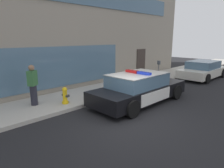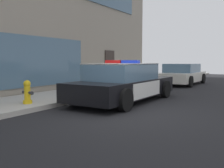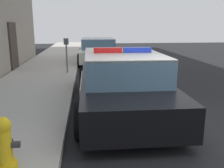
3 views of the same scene
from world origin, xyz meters
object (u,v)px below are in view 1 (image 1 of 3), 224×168
Objects in this scene: police_cruiser at (139,88)px; pedestrian_on_sidewalk at (33,85)px; parking_meter at (159,67)px; car_down_street at (203,70)px; fire_hydrant at (65,96)px.

police_cruiser is 2.96× the size of pedestrian_on_sidewalk.
parking_meter is (7.85, -1.07, 0.07)m from pedestrian_on_sidewalk.
fire_hydrant is at bearing 171.73° from car_down_street.
police_cruiser is at bearing 19.02° from pedestrian_on_sidewalk.
police_cruiser reaches higher than car_down_street.
car_down_street is 2.66× the size of pedestrian_on_sidewalk.
police_cruiser reaches higher than parking_meter.
police_cruiser is at bearing -177.70° from car_down_street.
fire_hydrant is 6.85m from parking_meter.
parking_meter is at bearing 160.36° from car_down_street.
parking_meter is (4.08, 1.58, 0.40)m from police_cruiser.
parking_meter reaches higher than fire_hydrant.
fire_hydrant is at bearing 18.11° from pedestrian_on_sidewalk.
car_down_street reaches higher than fire_hydrant.
police_cruiser is 6.96× the size of fire_hydrant.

